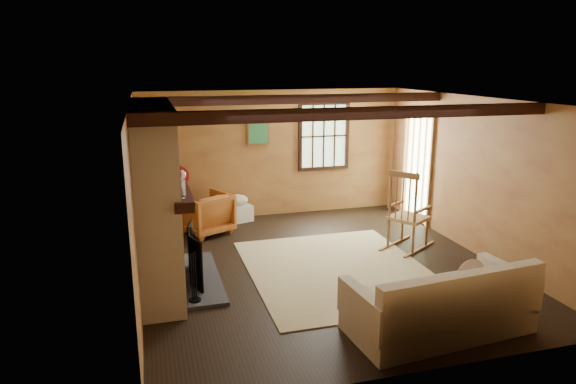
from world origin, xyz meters
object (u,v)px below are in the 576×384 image
object	(u,v)px
rocking_chair	(407,216)
sofa	(442,308)
fireplace	(159,205)
laundry_basket	(237,213)
armchair	(206,213)

from	to	relation	value
rocking_chair	sofa	size ratio (longest dim) A/B	0.61
fireplace	rocking_chair	distance (m)	3.85
fireplace	laundry_basket	xyz separation A→B (m)	(1.46, 2.51, -0.95)
sofa	armchair	distance (m)	4.60
fireplace	armchair	size ratio (longest dim) A/B	3.05
fireplace	laundry_basket	distance (m)	3.06
fireplace	rocking_chair	size ratio (longest dim) A/B	1.86
laundry_basket	rocking_chair	bearing A→B (deg)	-42.90
rocking_chair	sofa	xyz separation A→B (m)	(-0.90, -2.48, -0.25)
rocking_chair	sofa	bearing A→B (deg)	127.74
rocking_chair	laundry_basket	size ratio (longest dim) A/B	2.58
fireplace	laundry_basket	size ratio (longest dim) A/B	4.80
sofa	armchair	size ratio (longest dim) A/B	2.68
fireplace	armchair	distance (m)	2.25
fireplace	armchair	bearing A→B (deg)	67.60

